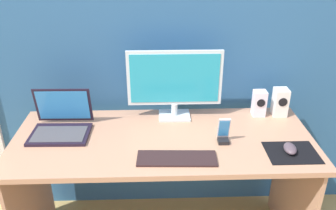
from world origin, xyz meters
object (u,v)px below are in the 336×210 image
Objects in this scene: monitor at (175,82)px; laptop at (61,124)px; speaker_near_monitor at (259,103)px; keyboard_external at (177,158)px; speaker_right at (280,102)px; phone_in_dock at (224,134)px; mouse at (290,149)px.

monitor reaches higher than laptop.
monitor is 0.51m from speaker_near_monitor.
monitor reaches higher than keyboard_external.
laptop is (-1.11, -0.16, -0.03)m from speaker_near_monitor.
speaker_right is 1.19× the size of phone_in_dock.
mouse is at bearing -18.56° from phone_in_dock.
speaker_right reaches higher than speaker_near_monitor.
laptop is at bearing 171.29° from phone_in_dock.
phone_in_dock is (-0.26, -0.29, -0.03)m from speaker_near_monitor.
monitor is at bearing -179.73° from speaker_near_monitor.
phone_in_dock is (0.24, -0.28, -0.17)m from monitor.
monitor is 3.45× the size of speaker_near_monitor.
keyboard_external is at bearing -91.33° from monitor.
speaker_near_monitor reaches higher than mouse.
speaker_right is at bearing 37.02° from phone_in_dock.
speaker_near_monitor is 1.54× the size of mouse.
monitor is 3.23× the size of speaker_right.
monitor is at bearing -179.78° from speaker_right.
laptop reaches higher than speaker_near_monitor.
laptop is at bearing 174.26° from mouse.
laptop reaches higher than phone_in_dock.
speaker_right is 0.48m from phone_in_dock.
laptop is at bearing 157.69° from keyboard_external.
mouse is (1.17, -0.24, -0.03)m from laptop.
phone_in_dock is at bearing 167.12° from mouse.
laptop reaches higher than keyboard_external.
phone_in_dock reaches higher than mouse.
speaker_near_monitor is at bearing 7.97° from laptop.
phone_in_dock is at bearing -50.14° from monitor.
mouse is (0.06, -0.39, -0.06)m from speaker_near_monitor.
laptop is at bearing -166.07° from monitor.
mouse is (0.55, -0.39, -0.20)m from monitor.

